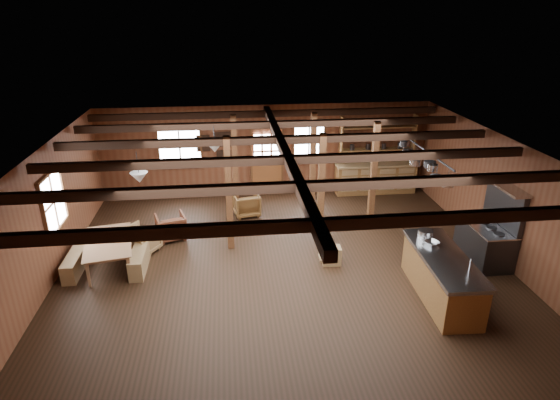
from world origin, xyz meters
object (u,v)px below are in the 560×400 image
object	(u,v)px
commercial_range	(488,236)
armchair_b	(246,204)
kitchen_island	(442,276)
dining_table	(111,253)
armchair_c	(141,240)
armchair_a	(171,227)

from	to	relation	value
commercial_range	armchair_b	distance (m)	6.25
kitchen_island	dining_table	bearing A→B (deg)	166.02
dining_table	armchair_c	distance (m)	0.81
dining_table	armchair_a	distance (m)	1.73
dining_table	armchair_b	bearing A→B (deg)	-63.09
armchair_b	armchair_c	size ratio (longest dim) A/B	0.97
dining_table	armchair_b	xyz separation A→B (m)	(3.17, 2.45, 0.01)
dining_table	armchair_b	distance (m)	4.01
commercial_range	kitchen_island	bearing A→B (deg)	-141.83
commercial_range	dining_table	distance (m)	8.59
kitchen_island	armchair_b	size ratio (longest dim) A/B	3.59
commercial_range	armchair_c	distance (m)	8.09
armchair_a	armchair_c	bearing A→B (deg)	30.18
commercial_range	armchair_a	distance (m)	7.61
kitchen_island	dining_table	world-z (taller)	kitchen_island
commercial_range	armchair_a	world-z (taller)	commercial_range
dining_table	armchair_a	xyz separation A→B (m)	(1.20, 1.24, 0.01)
commercial_range	armchair_c	xyz separation A→B (m)	(-7.98, 1.29, -0.28)
commercial_range	armchair_b	size ratio (longest dim) A/B	2.66
kitchen_island	commercial_range	xyz separation A→B (m)	(1.68, 1.32, 0.14)
kitchen_island	commercial_range	size ratio (longest dim) A/B	1.35
commercial_range	armchair_a	xyz separation A→B (m)	(-7.35, 1.96, -0.29)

